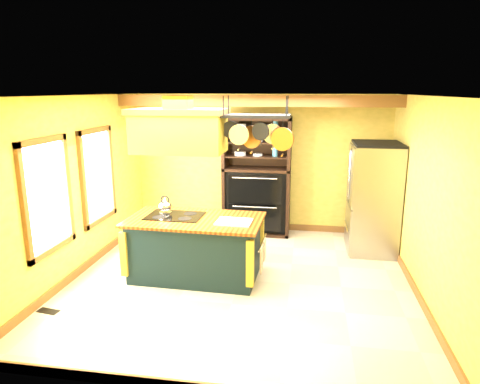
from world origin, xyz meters
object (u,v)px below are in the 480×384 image
(refrigerator, at_px, (373,200))
(hutch, at_px, (257,189))
(kitchen_island, at_px, (196,247))
(range_hood, at_px, (179,129))
(pot_rack, at_px, (257,125))

(refrigerator, distance_m, hutch, 2.21)
(refrigerator, height_order, hutch, hutch)
(kitchen_island, height_order, range_hood, range_hood)
(kitchen_island, bearing_deg, hutch, 75.11)
(pot_rack, bearing_deg, kitchen_island, 179.95)
(range_hood, xyz_separation_m, hutch, (0.86, 2.21, -1.35))
(kitchen_island, xyz_separation_m, hutch, (0.66, 2.21, 0.42))
(range_hood, relative_size, refrigerator, 0.72)
(kitchen_island, distance_m, pot_rack, 2.05)
(refrigerator, xyz_separation_m, hutch, (-2.10, 0.67, -0.03))
(kitchen_island, height_order, hutch, hutch)
(kitchen_island, xyz_separation_m, range_hood, (-0.20, -0.00, 1.77))
(kitchen_island, bearing_deg, range_hood, -177.92)
(kitchen_island, relative_size, pot_rack, 1.98)
(range_hood, bearing_deg, hutch, 68.65)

